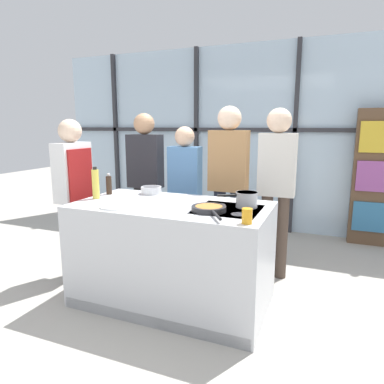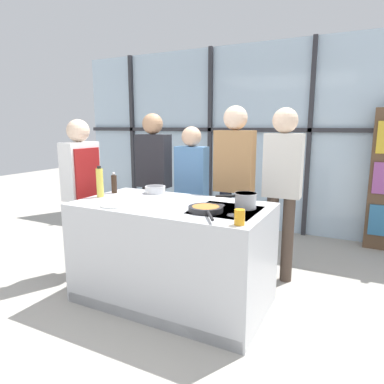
% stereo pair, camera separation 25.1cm
% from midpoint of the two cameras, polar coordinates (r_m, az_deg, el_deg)
% --- Properties ---
extents(ground_plane, '(18.00, 18.00, 0.00)m').
position_cam_midpoint_polar(ground_plane, '(3.35, -5.51, -17.61)').
color(ground_plane, '#ADA89E').
extents(back_window_wall, '(6.40, 0.10, 2.80)m').
position_cam_midpoint_polar(back_window_wall, '(5.40, 7.24, 8.82)').
color(back_window_wall, silver).
rests_on(back_window_wall, ground_plane).
extents(bookshelf, '(0.52, 0.19, 1.82)m').
position_cam_midpoint_polar(bookshelf, '(5.09, 26.78, 2.07)').
color(bookshelf, brown).
rests_on(bookshelf, ground_plane).
extents(demo_island, '(1.71, 0.92, 0.92)m').
position_cam_midpoint_polar(demo_island, '(3.15, -5.66, -10.24)').
color(demo_island, silver).
rests_on(demo_island, ground_plane).
extents(chef, '(0.23, 0.41, 1.67)m').
position_cam_midpoint_polar(chef, '(3.78, -20.84, 0.44)').
color(chef, '#47382D').
rests_on(chef, ground_plane).
extents(spectator_far_left, '(0.41, 0.24, 1.74)m').
position_cam_midpoint_polar(spectator_far_left, '(4.15, -9.50, 2.65)').
color(spectator_far_left, black).
rests_on(spectator_far_left, ground_plane).
extents(spectator_center_left, '(0.37, 0.22, 1.59)m').
position_cam_midpoint_polar(spectator_center_left, '(3.92, -3.04, 1.08)').
color(spectator_center_left, black).
rests_on(spectator_center_left, ground_plane).
extents(spectator_center_right, '(0.41, 0.25, 1.81)m').
position_cam_midpoint_polar(spectator_center_right, '(3.72, 4.15, 2.45)').
color(spectator_center_right, '#232838').
rests_on(spectator_center_right, ground_plane).
extents(spectator_far_right, '(0.37, 0.25, 1.78)m').
position_cam_midpoint_polar(spectator_far_right, '(3.59, 11.97, 1.97)').
color(spectator_far_right, '#47382D').
rests_on(spectator_far_right, ground_plane).
extents(frying_pan, '(0.34, 0.45, 0.04)m').
position_cam_midpoint_polar(frying_pan, '(2.74, 0.23, -2.81)').
color(frying_pan, '#232326').
rests_on(frying_pan, demo_island).
extents(saucepan, '(0.32, 0.22, 0.13)m').
position_cam_midpoint_polar(saucepan, '(2.89, 6.61, -1.22)').
color(saucepan, silver).
rests_on(saucepan, demo_island).
extents(white_plate, '(0.24, 0.24, 0.01)m').
position_cam_midpoint_polar(white_plate, '(2.98, -15.21, -2.39)').
color(white_plate, white).
rests_on(white_plate, demo_island).
extents(mixing_bowl, '(0.21, 0.21, 0.07)m').
position_cam_midpoint_polar(mixing_bowl, '(3.49, -8.87, 0.33)').
color(mixing_bowl, silver).
rests_on(mixing_bowl, demo_island).
extents(oil_bottle, '(0.07, 0.07, 0.30)m').
position_cam_midpoint_polar(oil_bottle, '(3.36, -17.86, 1.31)').
color(oil_bottle, '#E0CC4C').
rests_on(oil_bottle, demo_island).
extents(pepper_grinder, '(0.06, 0.06, 0.21)m').
position_cam_midpoint_polar(pepper_grinder, '(3.54, -15.68, 1.17)').
color(pepper_grinder, '#332319').
rests_on(pepper_grinder, demo_island).
extents(juice_glass_near, '(0.07, 0.07, 0.11)m').
position_cam_midpoint_polar(juice_glass_near, '(2.41, 6.22, -4.04)').
color(juice_glass_near, orange).
rests_on(juice_glass_near, demo_island).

